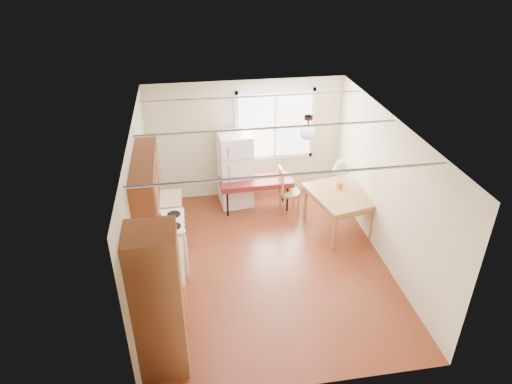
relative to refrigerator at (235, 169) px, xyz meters
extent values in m
cube|color=#582012|center=(0.29, -2.12, -0.78)|extent=(4.60, 5.60, 0.12)
cube|color=white|center=(0.29, -2.12, 1.72)|extent=(4.60, 5.60, 0.12)
cube|color=beige|center=(0.29, 0.38, 0.47)|extent=(4.60, 0.10, 2.50)
cube|color=beige|center=(0.29, -4.62, 0.47)|extent=(4.60, 0.10, 2.50)
cube|color=beige|center=(-1.71, -2.12, 0.47)|extent=(0.10, 5.60, 2.50)
cube|color=beige|center=(2.29, -2.12, 0.47)|extent=(0.10, 5.60, 2.50)
cube|color=brown|center=(-1.41, -3.97, 0.27)|extent=(0.60, 0.60, 2.10)
cube|color=brown|center=(-1.41, -2.97, -0.35)|extent=(0.60, 1.10, 0.86)
cube|color=tan|center=(-1.40, -2.97, 0.10)|extent=(0.62, 1.14, 0.04)
cube|color=white|center=(-1.39, -1.92, -0.33)|extent=(0.65, 0.76, 0.90)
cube|color=brown|center=(-1.41, -1.17, -0.35)|extent=(0.60, 0.60, 0.86)
cube|color=brown|center=(-1.55, -2.27, 1.07)|extent=(0.33, 1.60, 0.70)
cube|color=white|center=(0.89, 0.37, 0.77)|extent=(1.50, 0.02, 1.35)
cylinder|color=#321E16|center=(0.99, -1.72, 1.68)|extent=(0.14, 0.14, 0.06)
cylinder|color=#321E16|center=(0.99, -1.72, 1.58)|extent=(0.03, 0.03, 0.16)
sphere|color=white|center=(0.99, -1.72, 1.44)|extent=(0.26, 0.26, 0.26)
cube|color=white|center=(0.00, 0.00, 0.00)|extent=(0.69, 0.69, 1.55)
cube|color=gray|center=(0.00, -0.32, 0.36)|extent=(0.64, 0.02, 0.02)
cube|color=gray|center=(-0.16, -0.33, 0.15)|extent=(0.03, 0.03, 0.93)
cube|color=maroon|center=(0.39, -0.31, -0.16)|extent=(1.46, 0.56, 0.11)
cylinder|color=black|center=(-0.22, -0.52, -0.50)|extent=(0.04, 0.04, 0.56)
cylinder|color=black|center=(0.99, -0.52, -0.50)|extent=(0.04, 0.04, 0.56)
cylinder|color=black|center=(-0.22, -0.11, -0.50)|extent=(0.04, 0.04, 0.56)
cylinder|color=black|center=(0.99, -0.11, -0.50)|extent=(0.04, 0.04, 0.56)
cube|color=#97633A|center=(1.79, -1.30, -0.03)|extent=(1.19, 1.43, 0.06)
cube|color=#97633A|center=(1.79, -1.30, -0.11)|extent=(1.07, 1.31, 0.10)
cylinder|color=#97633A|center=(1.52, -1.93, -0.42)|extent=(0.07, 0.07, 0.72)
cylinder|color=#97633A|center=(2.30, -1.75, -0.42)|extent=(0.07, 0.07, 0.72)
cylinder|color=#97633A|center=(1.27, -0.85, -0.42)|extent=(0.07, 0.07, 0.72)
cylinder|color=#97633A|center=(2.05, -0.67, -0.42)|extent=(0.07, 0.07, 0.72)
cylinder|color=#97633A|center=(1.02, -0.53, -0.33)|extent=(0.43, 0.43, 0.05)
cylinder|color=#97633A|center=(0.89, -0.69, -0.56)|extent=(0.04, 0.04, 0.44)
cylinder|color=#97633A|center=(1.18, -0.67, -0.56)|extent=(0.04, 0.04, 0.44)
cylinder|color=#97633A|center=(0.86, -0.40, -0.56)|extent=(0.04, 0.04, 0.44)
cylinder|color=#97633A|center=(1.16, -0.38, -0.56)|extent=(0.04, 0.04, 0.44)
cylinder|color=gold|center=(1.85, -1.08, 0.07)|extent=(0.15, 0.15, 0.13)
cylinder|color=gold|center=(1.85, -1.08, 0.24)|extent=(0.03, 0.03, 0.21)
cone|color=silver|center=(1.85, -1.08, 0.45)|extent=(0.32, 0.32, 0.21)
cube|color=black|center=(-1.43, -2.84, 0.16)|extent=(0.20, 0.23, 0.07)
cube|color=black|center=(-1.43, -2.92, 0.32)|extent=(0.17, 0.08, 0.25)
cylinder|color=black|center=(-1.43, -2.79, 0.25)|extent=(0.13, 0.13, 0.11)
cylinder|color=red|center=(-1.47, -2.79, 0.21)|extent=(0.12, 0.12, 0.17)
sphere|color=red|center=(-1.47, -2.79, 0.32)|extent=(0.06, 0.06, 0.06)
camera|label=1|loc=(-0.90, -8.26, 4.19)|focal=32.00mm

